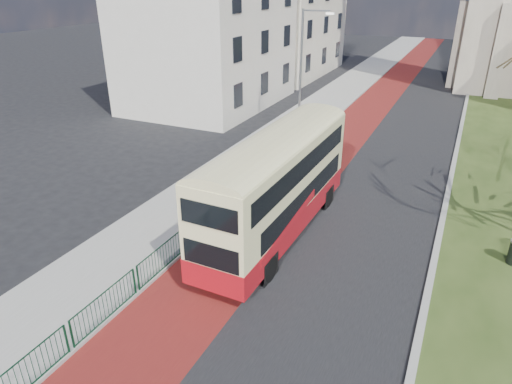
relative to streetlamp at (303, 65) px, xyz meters
The scene contains 11 objects.
ground 19.08m from the streetlamp, 76.42° to the right, with size 160.00×160.00×0.00m, color black.
road_carriageway 7.70m from the streetlamp, 18.88° to the left, with size 9.00×120.00×0.01m, color black.
bus_lane 5.91m from the streetlamp, 32.43° to the left, with size 3.40×120.00×0.01m, color #591414.
pavement_west 5.00m from the streetlamp, 108.07° to the left, with size 4.00×120.00×0.12m, color gray.
kerb_west 5.13m from the streetlamp, 56.03° to the left, with size 0.25×120.00×0.13m, color #999993.
kerb_east 12.07m from the streetlamp, 20.95° to the left, with size 0.25×80.00×0.13m, color #999993.
pedestrian_railing 14.64m from the streetlamp, 84.30° to the right, with size 0.07×24.00×1.12m.
street_block_near 10.62m from the streetlamp, 157.49° to the left, with size 10.30×14.30×13.00m.
street_block_far 22.24m from the streetlamp, 115.76° to the left, with size 10.30×16.30×11.50m.
streetlamp is the anchor object (origin of this frame).
bus 15.04m from the streetlamp, 73.90° to the right, with size 2.63×10.36×4.30m.
Camera 1 is at (6.14, -11.91, 9.88)m, focal length 32.00 mm.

